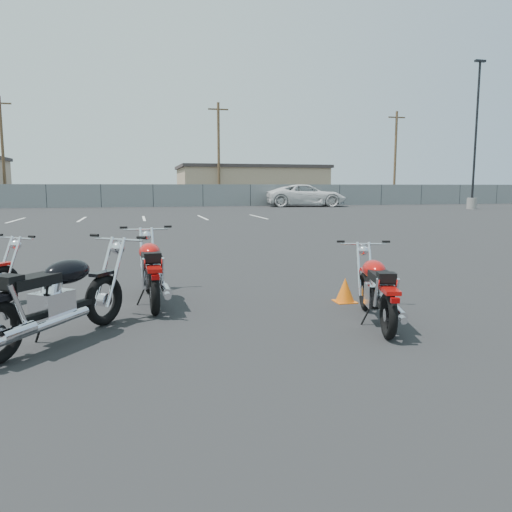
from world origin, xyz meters
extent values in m
plane|color=black|center=(0.00, 0.00, 0.00)|extent=(120.00, 120.00, 0.00)
torus|color=black|center=(-3.18, 1.28, 0.27)|extent=(0.42, 0.49, 0.54)
cylinder|color=silver|center=(-3.18, 1.28, 0.27)|extent=(0.16, 0.17, 0.14)
cube|color=#B10E0A|center=(-3.18, 1.28, 0.56)|extent=(0.28, 0.31, 0.04)
cylinder|color=silver|center=(-3.05, 1.31, 0.56)|extent=(0.26, 0.31, 0.71)
cylinder|color=silver|center=(-3.18, 1.41, 0.56)|extent=(0.26, 0.31, 0.71)
sphere|color=silver|center=(-3.02, 1.48, 0.80)|extent=(0.20, 0.20, 0.14)
cylinder|color=silver|center=(-3.01, 1.49, 0.89)|extent=(0.51, 0.42, 0.03)
cylinder|color=black|center=(-2.78, 1.28, 0.92)|extent=(0.11, 0.09, 0.03)
cylinder|color=black|center=(-3.27, 1.67, 0.92)|extent=(0.11, 0.09, 0.03)
torus|color=black|center=(-1.78, -0.10, 0.30)|extent=(0.45, 0.54, 0.59)
cylinder|color=silver|center=(-1.78, -0.10, 0.30)|extent=(0.17, 0.19, 0.16)
cube|color=black|center=(-2.21, -0.67, 0.34)|extent=(0.71, 0.89, 0.06)
cube|color=silver|center=(-2.24, -0.71, 0.40)|extent=(0.45, 0.47, 0.30)
cylinder|color=silver|center=(-2.24, -0.71, 0.57)|extent=(0.31, 0.32, 0.26)
ellipsoid|color=black|center=(-2.10, -0.53, 0.71)|extent=(0.59, 0.64, 0.25)
cube|color=black|center=(-2.39, -0.91, 0.69)|extent=(0.53, 0.59, 0.10)
cube|color=black|center=(-2.54, -1.11, 0.73)|extent=(0.28, 0.27, 0.12)
cube|color=black|center=(-1.78, -0.10, 0.61)|extent=(0.31, 0.35, 0.04)
cylinder|color=silver|center=(-2.46, -1.20, 0.54)|extent=(0.15, 0.17, 0.39)
cylinder|color=silver|center=(-2.26, -1.01, 0.28)|extent=(0.73, 0.92, 0.13)
cylinder|color=silver|center=(-2.45, -1.26, 0.30)|extent=(0.31, 0.35, 0.13)
cylinder|color=silver|center=(-1.63, -0.06, 0.61)|extent=(0.27, 0.34, 0.78)
cylinder|color=silver|center=(-1.78, 0.05, 0.61)|extent=(0.27, 0.34, 0.78)
sphere|color=silver|center=(-1.61, 0.12, 0.87)|extent=(0.22, 0.22, 0.16)
cylinder|color=silver|center=(-1.60, 0.13, 0.97)|extent=(0.57, 0.44, 0.03)
cylinder|color=black|center=(-1.33, -0.09, 1.01)|extent=(0.12, 0.10, 0.04)
cylinder|color=black|center=(-1.89, 0.33, 1.01)|extent=(0.12, 0.10, 0.04)
cylinder|color=black|center=(-2.38, -0.67, 0.15)|extent=(0.14, 0.11, 0.30)
torus|color=black|center=(-1.23, 1.60, 0.29)|extent=(0.12, 0.58, 0.58)
cylinder|color=silver|center=(-1.23, 1.60, 0.29)|extent=(0.10, 0.16, 0.15)
torus|color=black|center=(-1.19, 0.21, 0.29)|extent=(0.12, 0.58, 0.58)
cylinder|color=silver|center=(-1.19, 0.21, 0.29)|extent=(0.10, 0.16, 0.15)
cube|color=black|center=(-1.21, 0.91, 0.33)|extent=(0.13, 1.01, 0.06)
cube|color=silver|center=(-1.21, 0.86, 0.38)|extent=(0.28, 0.37, 0.29)
cylinder|color=silver|center=(-1.21, 0.86, 0.56)|extent=(0.20, 0.25, 0.25)
ellipsoid|color=#B10E0A|center=(-1.22, 1.08, 0.69)|extent=(0.31, 0.56, 0.25)
cube|color=black|center=(-1.21, 0.62, 0.67)|extent=(0.26, 0.53, 0.10)
cube|color=black|center=(-1.20, 0.38, 0.71)|extent=(0.22, 0.18, 0.12)
cube|color=#B10E0A|center=(-1.19, 0.19, 0.59)|extent=(0.18, 0.41, 0.05)
cube|color=#B10E0A|center=(-1.23, 1.60, 0.59)|extent=(0.13, 0.33, 0.04)
cylinder|color=silver|center=(-1.08, 0.36, 0.53)|extent=(0.05, 0.18, 0.38)
cylinder|color=silver|center=(-1.31, 0.35, 0.53)|extent=(0.05, 0.18, 0.38)
cylinder|color=silver|center=(-1.05, 0.63, 0.27)|extent=(0.12, 1.06, 0.12)
cylinder|color=silver|center=(-1.04, 0.32, 0.29)|extent=(0.12, 0.34, 0.13)
cylinder|color=silver|center=(-1.15, 1.72, 0.59)|extent=(0.05, 0.38, 0.76)
cylinder|color=silver|center=(-1.32, 1.72, 0.59)|extent=(0.05, 0.38, 0.76)
sphere|color=silver|center=(-1.24, 1.87, 0.84)|extent=(0.16, 0.16, 0.15)
cylinder|color=silver|center=(-1.24, 1.89, 0.94)|extent=(0.67, 0.05, 0.03)
cylinder|color=black|center=(-0.91, 1.88, 0.98)|extent=(0.12, 0.04, 0.03)
cylinder|color=black|center=(-1.58, 1.86, 0.98)|extent=(0.12, 0.04, 0.03)
cylinder|color=black|center=(-1.35, 0.81, 0.14)|extent=(0.15, 0.03, 0.29)
cube|color=#990505|center=(-1.19, -0.05, 0.53)|extent=(0.10, 0.06, 0.06)
torus|color=black|center=(1.48, -0.17, 0.26)|extent=(0.22, 0.52, 0.51)
cylinder|color=silver|center=(1.48, -0.17, 0.26)|extent=(0.12, 0.15, 0.14)
torus|color=black|center=(1.16, -1.37, 0.26)|extent=(0.22, 0.52, 0.51)
cylinder|color=silver|center=(1.16, -1.37, 0.26)|extent=(0.12, 0.15, 0.14)
cube|color=black|center=(1.32, -0.77, 0.29)|extent=(0.31, 0.89, 0.05)
cube|color=silver|center=(1.31, -0.81, 0.34)|extent=(0.32, 0.38, 0.26)
cylinder|color=silver|center=(1.31, -0.81, 0.50)|extent=(0.22, 0.25, 0.23)
ellipsoid|color=#B10E0A|center=(1.36, -0.62, 0.62)|extent=(0.38, 0.55, 0.22)
cube|color=black|center=(1.25, -1.02, 0.60)|extent=(0.34, 0.51, 0.09)
cube|color=black|center=(1.20, -1.22, 0.63)|extent=(0.22, 0.20, 0.10)
cube|color=#B10E0A|center=(1.15, -1.38, 0.53)|extent=(0.24, 0.39, 0.04)
cube|color=#B10E0A|center=(1.48, -0.17, 0.53)|extent=(0.18, 0.31, 0.03)
cylinder|color=silver|center=(1.29, -1.27, 0.47)|extent=(0.08, 0.16, 0.34)
cylinder|color=silver|center=(1.09, -1.22, 0.47)|extent=(0.08, 0.16, 0.34)
cylinder|color=silver|center=(1.38, -1.05, 0.24)|extent=(0.32, 0.93, 0.11)
cylinder|color=silver|center=(1.31, -1.32, 0.26)|extent=(0.18, 0.32, 0.11)
cylinder|color=silver|center=(1.58, -0.09, 0.53)|extent=(0.12, 0.34, 0.68)
cylinder|color=silver|center=(1.43, -0.05, 0.53)|extent=(0.12, 0.34, 0.68)
sphere|color=silver|center=(1.54, 0.06, 0.75)|extent=(0.17, 0.17, 0.14)
cylinder|color=silver|center=(1.54, 0.08, 0.84)|extent=(0.59, 0.18, 0.03)
cylinder|color=black|center=(1.83, -0.01, 0.87)|extent=(0.11, 0.06, 0.03)
cylinder|color=black|center=(1.25, 0.14, 0.87)|extent=(0.11, 0.06, 0.03)
cylinder|color=black|center=(1.18, -0.82, 0.13)|extent=(0.14, 0.05, 0.26)
cube|color=#990505|center=(1.10, -1.60, 0.47)|extent=(0.10, 0.07, 0.05)
cone|color=orange|center=(1.41, 0.33, 0.18)|extent=(0.26, 0.26, 0.33)
cube|color=orange|center=(1.41, 0.33, 0.01)|extent=(0.28, 0.28, 0.01)
cylinder|color=gray|center=(22.42, 25.76, 0.40)|extent=(0.70, 0.70, 0.80)
cylinder|color=black|center=(22.42, 25.76, 5.53)|extent=(0.16, 0.16, 9.46)
cube|color=black|center=(22.42, 25.76, 10.34)|extent=(0.80, 0.25, 0.15)
cube|color=slate|center=(0.00, 35.00, 0.90)|extent=(80.00, 0.04, 1.80)
cylinder|color=black|center=(-8.00, 35.00, 0.90)|extent=(0.06, 0.06, 1.80)
cylinder|color=black|center=(-4.00, 35.00, 0.90)|extent=(0.06, 0.06, 1.80)
cylinder|color=black|center=(0.00, 35.00, 0.90)|extent=(0.06, 0.06, 1.80)
cylinder|color=black|center=(4.00, 35.00, 0.90)|extent=(0.06, 0.06, 1.80)
cylinder|color=black|center=(8.00, 35.00, 0.90)|extent=(0.06, 0.06, 1.80)
cylinder|color=black|center=(12.00, 35.00, 0.90)|extent=(0.06, 0.06, 1.80)
cylinder|color=black|center=(16.00, 35.00, 0.90)|extent=(0.06, 0.06, 1.80)
cylinder|color=black|center=(20.00, 35.00, 0.90)|extent=(0.06, 0.06, 1.80)
cylinder|color=black|center=(24.00, 35.00, 0.90)|extent=(0.06, 0.06, 1.80)
cylinder|color=black|center=(28.00, 35.00, 0.90)|extent=(0.06, 0.06, 1.80)
cylinder|color=black|center=(32.00, 35.00, 0.90)|extent=(0.06, 0.06, 1.80)
cube|color=tan|center=(10.00, 44.00, 1.70)|extent=(14.00, 9.00, 3.40)
cube|color=#3C3332|center=(10.00, 44.00, 3.55)|extent=(14.40, 9.40, 0.30)
cylinder|color=#4D3724|center=(-12.00, 40.00, 4.50)|extent=(0.24, 0.24, 9.00)
cylinder|color=#4D3724|center=(6.00, 39.00, 4.50)|extent=(0.24, 0.24, 9.00)
cube|color=#4D3724|center=(6.00, 39.00, 8.40)|extent=(1.80, 0.12, 0.12)
cylinder|color=#4D3724|center=(24.00, 40.00, 4.50)|extent=(0.24, 0.24, 9.00)
cube|color=#4D3724|center=(24.00, 40.00, 8.40)|extent=(1.80, 0.12, 0.12)
cube|color=silver|center=(-7.00, 20.00, 0.00)|extent=(0.12, 4.00, 0.01)
cube|color=silver|center=(-4.00, 20.00, 0.00)|extent=(0.12, 4.00, 0.01)
cube|color=silver|center=(-1.00, 20.00, 0.00)|extent=(0.12, 4.00, 0.01)
cube|color=silver|center=(2.00, 20.00, 0.00)|extent=(0.12, 4.00, 0.01)
cube|color=silver|center=(5.00, 20.00, 0.00)|extent=(0.12, 4.00, 0.01)
imported|color=silver|center=(12.17, 32.84, 1.42)|extent=(4.09, 7.82, 2.83)
camera|label=1|loc=(-1.39, -5.99, 1.59)|focal=35.00mm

